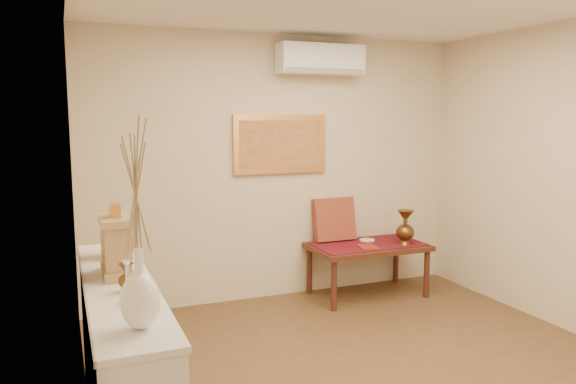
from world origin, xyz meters
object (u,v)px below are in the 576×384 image
display_ledge (122,366)px  wooden_chest (114,238)px  brass_urn_tall (405,223)px  white_vase (137,226)px  low_table (368,251)px  mantel_clock (116,245)px

display_ledge → wooden_chest: bearing=86.9°
brass_urn_tall → wooden_chest: 3.22m
white_vase → brass_urn_tall: 3.94m
low_table → display_ledge: bearing=-144.9°
display_ledge → mantel_clock: bearing=86.1°
brass_urn_tall → low_table: 0.48m
brass_urn_tall → low_table: (-0.35, 0.15, -0.29)m
wooden_chest → display_ledge: bearing=-93.1°
display_ledge → low_table: display_ledge is taller
mantel_clock → wooden_chest: (0.02, 0.44, -0.05)m
white_vase → low_table: bearing=44.7°
white_vase → mantel_clock: white_vase is taller
display_ledge → mantel_clock: size_ratio=4.93×
wooden_chest → low_table: bearing=26.0°
brass_urn_tall → wooden_chest: wooden_chest is taller
mantel_clock → wooden_chest: 0.44m
display_ledge → mantel_clock: 0.68m
display_ledge → wooden_chest: (0.03, 0.59, 0.61)m
display_ledge → wooden_chest: wooden_chest is taller
brass_urn_tall → display_ledge: brass_urn_tall is taller
wooden_chest → low_table: 3.01m
brass_urn_tall → wooden_chest: bearing=-159.2°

